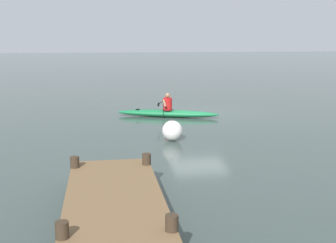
% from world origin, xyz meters
% --- Properties ---
extents(ground_plane, '(160.00, 160.00, 0.00)m').
position_xyz_m(ground_plane, '(0.00, 0.00, 0.00)').
color(ground_plane, '#384742').
extents(kayak, '(4.37, 1.93, 0.31)m').
position_xyz_m(kayak, '(1.56, 0.65, 0.16)').
color(kayak, '#19723F').
rests_on(kayak, ground).
extents(kayaker, '(0.81, 2.34, 0.73)m').
position_xyz_m(kayaker, '(1.58, 0.64, 0.62)').
color(kayaker, red).
rests_on(kayaker, kayak).
extents(mooring_buoy_orange_mid, '(0.68, 0.68, 0.72)m').
position_xyz_m(mooring_buoy_orange_mid, '(2.08, 5.03, 0.34)').
color(mooring_buoy_orange_mid, silver).
rests_on(mooring_buoy_orange_mid, ground).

